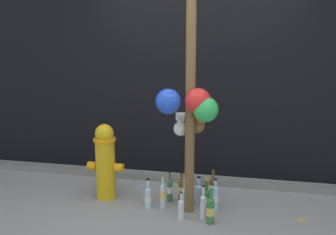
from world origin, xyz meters
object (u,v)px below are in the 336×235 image
object	(u,v)px
bottle_3	(206,197)
bottle_9	(213,191)
bottle_7	(163,195)
bottle_2	(185,196)
fire_hydrant	(105,161)
bottle_0	(181,208)
bottle_6	(215,197)
bottle_10	(211,209)
bottle_1	(203,206)
bottle_5	(170,190)
bottle_4	(148,197)
bottle_11	(181,190)
bottle_8	(199,192)
memorial_post	(191,90)

from	to	relation	value
bottle_3	bottle_9	bearing A→B (deg)	58.21
bottle_3	bottle_7	xyz separation A→B (m)	(-0.46, -0.09, 0.03)
bottle_2	bottle_3	size ratio (longest dim) A/B	1.02
fire_hydrant	bottle_0	distance (m)	1.03
bottle_3	fire_hydrant	bearing A→B (deg)	178.39
bottle_3	bottle_6	xyz separation A→B (m)	(0.10, -0.06, 0.03)
bottle_0	bottle_10	world-z (taller)	bottle_10
bottle_1	bottle_10	size ratio (longest dim) A/B	0.92
bottle_1	bottle_5	distance (m)	0.53
bottle_7	bottle_9	distance (m)	0.55
bottle_10	bottle_3	bearing A→B (deg)	102.71
bottle_4	bottle_10	distance (m)	0.72
bottle_2	bottle_5	world-z (taller)	bottle_5
bottle_7	bottle_11	bearing A→B (deg)	45.45
bottle_3	bottle_8	size ratio (longest dim) A/B	1.05
bottle_2	bottle_8	xyz separation A→B (m)	(0.13, 0.13, -0.00)
bottle_4	bottle_6	world-z (taller)	bottle_6
bottle_3	bottle_10	size ratio (longest dim) A/B	0.83
bottle_6	bottle_8	world-z (taller)	bottle_6
bottle_0	bottle_4	xyz separation A→B (m)	(-0.39, 0.18, 0.01)
bottle_5	bottle_8	distance (m)	0.32
bottle_6	bottle_9	distance (m)	0.16
bottle_6	bottle_8	bearing A→B (deg)	140.99
bottle_5	bottle_9	xyz separation A→B (m)	(0.47, 0.01, 0.03)
bottle_2	bottle_10	world-z (taller)	bottle_10
memorial_post	bottle_6	xyz separation A→B (m)	(0.25, 0.08, -1.14)
bottle_4	bottle_7	xyz separation A→B (m)	(0.15, 0.04, 0.02)
bottle_7	bottle_8	distance (m)	0.41
fire_hydrant	bottle_11	distance (m)	0.91
bottle_2	bottle_8	distance (m)	0.18
bottle_0	bottle_5	distance (m)	0.43
bottle_1	bottle_0	bearing A→B (deg)	-168.08
bottle_6	bottle_7	size ratio (longest dim) A/B	1.01
bottle_1	bottle_8	world-z (taller)	bottle_1
bottle_6	bottle_9	size ratio (longest dim) A/B	0.87
bottle_6	bottle_7	distance (m)	0.55
memorial_post	bottle_3	size ratio (longest dim) A/B	7.85
fire_hydrant	bottle_7	bearing A→B (deg)	-10.25
bottle_0	bottle_9	world-z (taller)	bottle_9
bottle_1	bottle_10	distance (m)	0.12
bottle_3	bottle_4	bearing A→B (deg)	-168.19
bottle_2	bottle_9	distance (m)	0.31
bottle_0	bottle_6	distance (m)	0.41
bottle_7	bottle_8	size ratio (longest dim) A/B	1.15
bottle_0	bottle_8	xyz separation A→B (m)	(0.13, 0.40, 0.01)
bottle_10	bottle_5	bearing A→B (deg)	139.32
bottle_10	bottle_9	bearing A→B (deg)	92.61
memorial_post	fire_hydrant	bearing A→B (deg)	170.04
bottle_0	bottle_10	bearing A→B (deg)	-7.19
bottle_8	bottle_1	bearing A→B (deg)	-75.82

